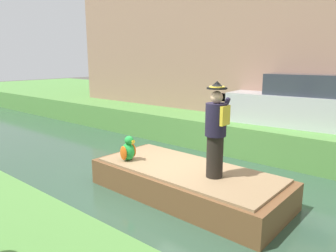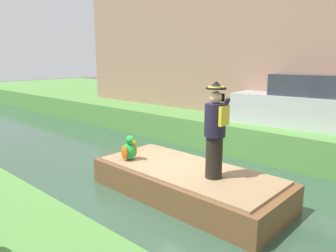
# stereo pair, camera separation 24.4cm
# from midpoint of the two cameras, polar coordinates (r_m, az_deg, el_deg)

# --- Properties ---
(ground_plane) EXTENTS (80.00, 80.00, 0.00)m
(ground_plane) POSITION_cam_midpoint_polar(r_m,az_deg,el_deg) (7.17, 1.87, -12.29)
(ground_plane) COLOR #4C4742
(canal_water) EXTENTS (5.86, 48.00, 0.10)m
(canal_water) POSITION_cam_midpoint_polar(r_m,az_deg,el_deg) (7.15, 1.88, -11.93)
(canal_water) COLOR #33513D
(canal_water) RESTS_ON ground
(grass_bank_far) EXTENTS (10.20, 48.00, 1.03)m
(grass_bank_far) POSITION_cam_midpoint_polar(r_m,az_deg,el_deg) (13.92, 23.63, 0.96)
(grass_bank_far) COLOR #568E42
(grass_bank_far) RESTS_ON ground
(boat) EXTENTS (1.92, 4.25, 0.61)m
(boat) POSITION_cam_midpoint_polar(r_m,az_deg,el_deg) (6.79, 4.44, -10.08)
(boat) COLOR brown
(boat) RESTS_ON canal_water
(person_pirate) EXTENTS (0.61, 0.42, 1.85)m
(person_pirate) POSITION_cam_midpoint_polar(r_m,az_deg,el_deg) (5.99, 9.69, -0.85)
(person_pirate) COLOR black
(person_pirate) RESTS_ON boat
(parrot_plush) EXTENTS (0.36, 0.34, 0.57)m
(parrot_plush) POSITION_cam_midpoint_polar(r_m,az_deg,el_deg) (7.16, -6.04, -4.23)
(parrot_plush) COLOR green
(parrot_plush) RESTS_ON boat
(parked_car_silver) EXTENTS (2.01, 4.12, 1.50)m
(parked_car_silver) POSITION_cam_midpoint_polar(r_m,az_deg,el_deg) (10.07, 24.50, 3.59)
(parked_car_silver) COLOR #B7B7BC
(parked_car_silver) RESTS_ON grass_bank_far
(building_row) EXTENTS (7.99, 17.06, 8.11)m
(building_row) POSITION_cam_midpoint_polar(r_m,az_deg,el_deg) (14.64, 23.71, 19.50)
(building_row) COLOR #9E7560
(building_row) RESTS_ON grass_bank_far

